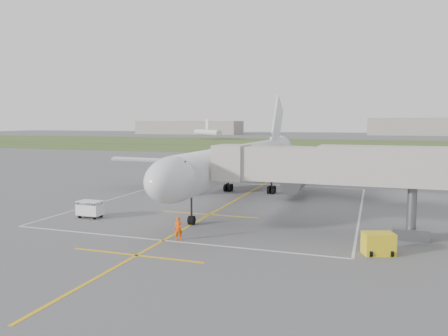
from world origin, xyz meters
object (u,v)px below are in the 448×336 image
(jet_bridge, at_px, (381,178))
(ramp_worker_nose, at_px, (179,229))
(gpu_unit, at_px, (378,244))
(airliner, at_px, (241,161))
(ramp_worker_wing, at_px, (191,187))
(baggage_cart, at_px, (90,209))

(jet_bridge, distance_m, ramp_worker_nose, 16.30)
(ramp_worker_nose, bearing_deg, gpu_unit, -15.34)
(airliner, distance_m, ramp_worker_nose, 20.62)
(airliner, bearing_deg, ramp_worker_nose, -86.95)
(jet_bridge, distance_m, ramp_worker_wing, 26.74)
(airliner, height_order, baggage_cart, airliner)
(ramp_worker_nose, xyz_separation_m, ramp_worker_wing, (-7.71, 20.21, 0.03))
(baggage_cart, height_order, ramp_worker_nose, ramp_worker_nose)
(airliner, relative_size, ramp_worker_wing, 25.17)
(ramp_worker_wing, bearing_deg, gpu_unit, -167.15)
(jet_bridge, bearing_deg, ramp_worker_wing, 147.62)
(jet_bridge, bearing_deg, ramp_worker_nose, -157.58)
(airliner, bearing_deg, baggage_cart, -123.08)
(baggage_cart, relative_size, ramp_worker_wing, 1.27)
(gpu_unit, relative_size, ramp_worker_nose, 1.31)
(ramp_worker_nose, bearing_deg, baggage_cart, 138.32)
(airliner, xyz_separation_m, jet_bridge, (15.72, -14.25, 0.35))
(airliner, height_order, ramp_worker_nose, airliner)
(airliner, distance_m, gpu_unit, 24.97)
(jet_bridge, relative_size, baggage_cart, 9.95)
(jet_bridge, bearing_deg, gpu_unit, -91.41)
(ramp_worker_nose, bearing_deg, jet_bridge, 2.58)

